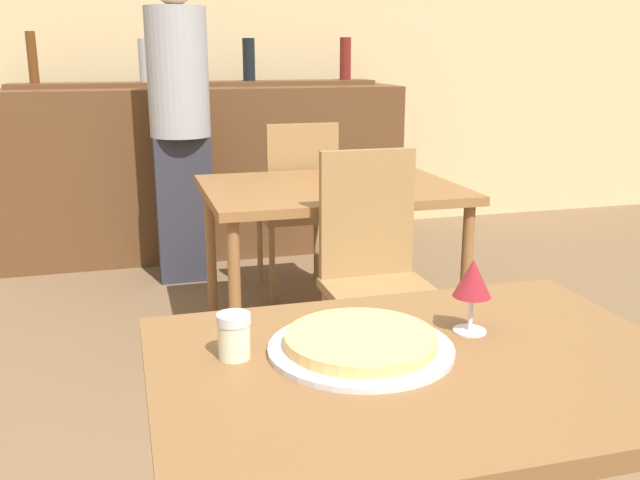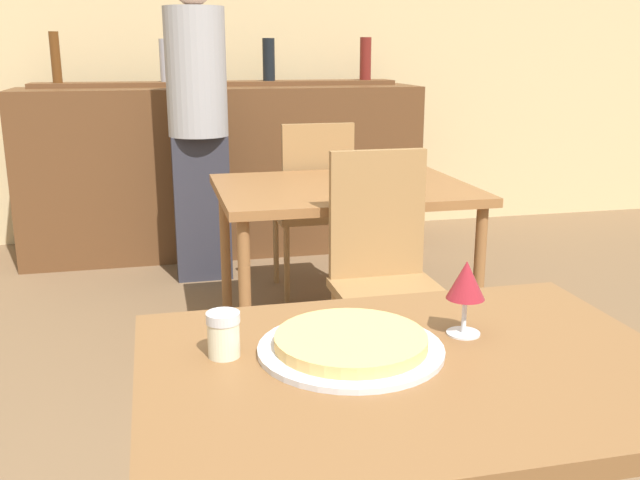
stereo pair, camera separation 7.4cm
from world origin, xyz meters
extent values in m
cube|color=#D1B784|center=(0.00, 4.07, 1.40)|extent=(8.00, 0.05, 2.80)
cube|color=brown|center=(0.00, 0.00, 0.74)|extent=(1.03, 0.75, 0.04)
cylinder|color=brown|center=(0.45, 0.31, 0.36)|extent=(0.05, 0.05, 0.72)
cube|color=brown|center=(0.38, 1.91, 0.71)|extent=(1.14, 0.88, 0.04)
cylinder|color=brown|center=(-0.13, 1.53, 0.35)|extent=(0.05, 0.05, 0.69)
cylinder|color=brown|center=(0.89, 1.53, 0.35)|extent=(0.05, 0.05, 0.69)
cylinder|color=brown|center=(-0.13, 2.30, 0.35)|extent=(0.05, 0.05, 0.69)
cylinder|color=brown|center=(0.89, 2.30, 0.35)|extent=(0.05, 0.05, 0.69)
cube|color=brown|center=(0.00, 3.57, 0.55)|extent=(2.60, 0.56, 1.10)
cube|color=brown|center=(0.00, 3.71, 1.11)|extent=(2.39, 0.24, 0.03)
cylinder|color=#5B3314|center=(-1.02, 3.71, 1.28)|extent=(0.06, 0.06, 0.31)
cylinder|color=#9999A3|center=(-0.34, 3.71, 1.26)|extent=(0.08, 0.08, 0.27)
cylinder|color=black|center=(0.34, 3.71, 1.26)|extent=(0.08, 0.08, 0.28)
cylinder|color=maroon|center=(1.02, 3.71, 1.27)|extent=(0.08, 0.08, 0.29)
cube|color=olive|center=(0.38, 1.22, 0.44)|extent=(0.40, 0.40, 0.04)
cube|color=olive|center=(0.38, 1.41, 0.71)|extent=(0.38, 0.04, 0.50)
cylinder|color=olive|center=(0.21, 1.05, 0.21)|extent=(0.03, 0.03, 0.43)
cylinder|color=olive|center=(0.55, 1.05, 0.21)|extent=(0.03, 0.03, 0.43)
cylinder|color=olive|center=(0.21, 1.39, 0.21)|extent=(0.03, 0.03, 0.43)
cylinder|color=olive|center=(0.55, 1.39, 0.21)|extent=(0.03, 0.03, 0.43)
cube|color=olive|center=(0.38, 2.61, 0.44)|extent=(0.40, 0.40, 0.04)
cube|color=olive|center=(0.38, 2.42, 0.71)|extent=(0.38, 0.04, 0.50)
cylinder|color=olive|center=(0.55, 2.78, 0.21)|extent=(0.03, 0.03, 0.43)
cylinder|color=olive|center=(0.21, 2.78, 0.21)|extent=(0.03, 0.03, 0.43)
cylinder|color=olive|center=(0.55, 2.44, 0.21)|extent=(0.03, 0.03, 0.43)
cylinder|color=olive|center=(0.21, 2.44, 0.21)|extent=(0.03, 0.03, 0.43)
cylinder|color=silver|center=(-0.10, 0.07, 0.76)|extent=(0.37, 0.37, 0.01)
cylinder|color=#E0B266|center=(-0.10, 0.07, 0.78)|extent=(0.30, 0.30, 0.02)
cylinder|color=beige|center=(-0.34, 0.11, 0.79)|extent=(0.06, 0.06, 0.07)
cylinder|color=silver|center=(-0.34, 0.11, 0.84)|extent=(0.07, 0.07, 0.02)
cube|color=#2D2D38|center=(-0.19, 2.99, 0.43)|extent=(0.32, 0.18, 0.85)
cylinder|color=#9E9EA3|center=(-0.19, 2.99, 1.21)|extent=(0.34, 0.34, 0.71)
cylinder|color=silver|center=(0.15, 0.11, 0.76)|extent=(0.07, 0.07, 0.00)
cylinder|color=silver|center=(0.15, 0.11, 0.80)|extent=(0.01, 0.01, 0.07)
cone|color=maroon|center=(0.15, 0.11, 0.88)|extent=(0.08, 0.08, 0.08)
camera|label=1|loc=(-0.53, -1.15, 1.33)|focal=40.00mm
camera|label=2|loc=(-0.46, -1.17, 1.33)|focal=40.00mm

